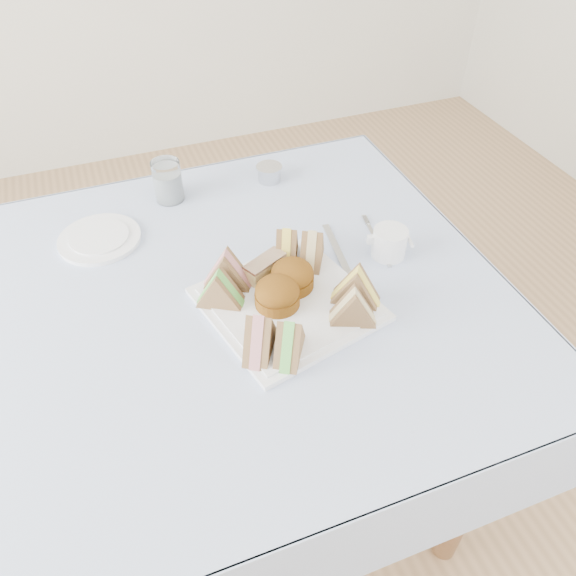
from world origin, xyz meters
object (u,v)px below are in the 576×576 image
object	(u,v)px
table	(258,398)
water_glass	(168,181)
serving_plate	(288,304)
creamer_jug	(389,243)

from	to	relation	value
table	water_glass	world-z (taller)	water_glass
water_glass	serving_plate	bearing A→B (deg)	-73.10
serving_plate	table	bearing A→B (deg)	112.81
table	serving_plate	size ratio (longest dim) A/B	2.98
water_glass	creamer_jug	bearing A→B (deg)	-43.72
table	creamer_jug	size ratio (longest dim) A/B	12.05
creamer_jug	water_glass	bearing A→B (deg)	149.84
table	serving_plate	world-z (taller)	serving_plate
table	water_glass	xyz separation A→B (m)	(-0.09, 0.39, 0.43)
serving_plate	creamer_jug	size ratio (longest dim) A/B	4.04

